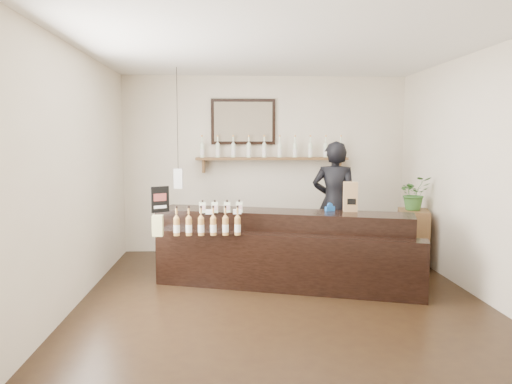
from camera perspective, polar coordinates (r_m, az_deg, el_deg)
name	(u,v)px	position (r m, az deg, el deg)	size (l,w,h in m)	color
ground	(281,298)	(5.82, 2.85, -12.01)	(5.00, 5.00, 0.00)	black
room_shell	(282,148)	(5.53, 2.94, 5.02)	(5.00, 5.00, 5.00)	beige
back_wall_decor	(256,142)	(7.89, -0.05, 5.73)	(2.66, 0.96, 1.69)	brown
counter	(282,250)	(6.27, 3.00, -6.66)	(3.25, 1.79, 1.05)	black
promo_sign	(160,199)	(6.27, -10.89, -0.84)	(0.21, 0.14, 0.32)	black
paper_bag	(350,197)	(6.35, 10.73, -0.54)	(0.18, 0.15, 0.37)	#956B48
tape_dispenser	(330,208)	(6.37, 8.44, -1.79)	(0.13, 0.08, 0.10)	#1854A9
side_cabinet	(413,239)	(7.38, 17.48, -5.12)	(0.55, 0.65, 0.82)	brown
potted_plant	(414,193)	(7.29, 17.64, -0.13)	(0.43, 0.37, 0.47)	#356629
shopkeeper	(335,195)	(7.26, 8.98, -0.35)	(0.73, 0.48, 2.01)	black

